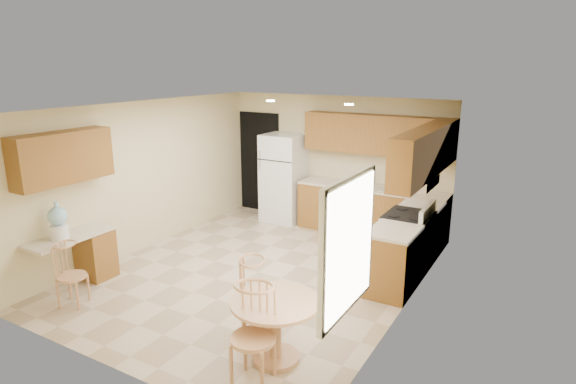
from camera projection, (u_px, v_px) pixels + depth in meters
The scene contains 30 objects.
floor at pixel (258, 272), 7.34m from camera, with size 5.50×5.50×0.00m, color tan.
ceiling at pixel (255, 107), 6.69m from camera, with size 4.50×5.50×0.02m, color white.
wall_back at pixel (335, 161), 9.31m from camera, with size 4.50×0.02×2.50m, color #CFC28C.
wall_front at pixel (101, 257), 4.71m from camera, with size 4.50×0.02×2.50m, color #CFC28C.
wall_left at pixel (145, 176), 8.10m from camera, with size 0.02×5.50×2.50m, color #CFC28C.
wall_right at pixel (409, 217), 5.93m from camera, with size 0.02×5.50×2.50m, color #CFC28C.
doorway at pixel (259, 162), 10.20m from camera, with size 0.90×0.02×2.10m, color black.
base_cab_back at pixel (371, 212), 8.85m from camera, with size 2.75×0.60×0.87m, color #905E24.
counter_back at pixel (372, 188), 8.73m from camera, with size 2.75×0.63×0.04m, color beige.
base_cab_right_a at pixel (420, 231), 7.84m from camera, with size 0.60×0.59×0.87m, color #905E24.
counter_right_a at pixel (422, 205), 7.72m from camera, with size 0.63×0.59×0.04m, color beige.
base_cab_right_b at pixel (392, 262), 6.62m from camera, with size 0.60×0.80×0.87m, color #905E24.
counter_right_b at pixel (394, 231), 6.50m from camera, with size 0.63×0.80×0.04m, color beige.
upper_cab_back at pixel (377, 135), 8.60m from camera, with size 2.75×0.33×0.70m, color #905E24.
upper_cab_right at pixel (425, 153), 6.86m from camera, with size 0.33×2.42×0.70m, color #905E24.
upper_cab_left at pixel (63, 157), 6.53m from camera, with size 0.33×1.40×0.70m, color #905E24.
sink at pixel (371, 187), 8.74m from camera, with size 0.78×0.44×0.01m, color silver.
range_hood at pixel (416, 182), 6.99m from camera, with size 0.50×0.76×0.14m, color silver.
desk_pedestal at pixel (96, 254), 7.11m from camera, with size 0.48×0.42×0.72m, color #905E24.
desk_top at pixel (70, 237), 6.69m from camera, with size 0.50×1.20×0.04m, color beige.
window at pixel (349, 246), 4.33m from camera, with size 0.06×1.12×1.30m.
can_light_a at pixel (270, 101), 7.94m from camera, with size 0.14×0.14×0.02m, color white.
can_light_b at pixel (349, 104), 7.26m from camera, with size 0.14×0.14×0.02m, color white.
refrigerator at pixel (284, 178), 9.58m from camera, with size 0.77×0.75×1.75m.
stove at pixel (407, 242), 7.27m from camera, with size 0.65×0.76×1.09m.
dining_table at pixel (275, 322), 5.06m from camera, with size 0.95×0.95×0.70m.
chair_table_a at pixel (252, 295), 5.35m from camera, with size 0.43×0.55×0.98m.
chair_table_b at pixel (247, 331), 4.58m from camera, with size 0.45×0.46×1.02m.
chair_desk at pixel (65, 271), 6.17m from camera, with size 0.37×0.48×0.84m.
water_crock at pixel (58, 222), 6.50m from camera, with size 0.25×0.25×0.53m.
Camera 1 is at (3.78, -5.63, 3.10)m, focal length 30.00 mm.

